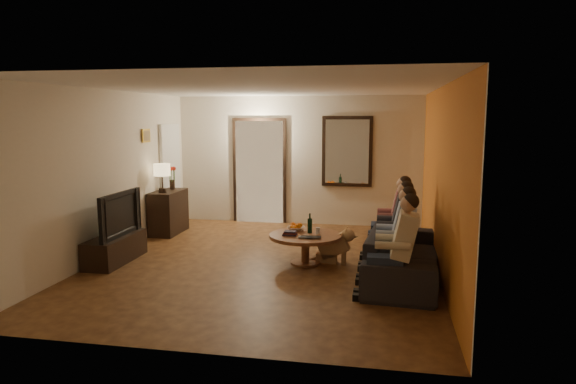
% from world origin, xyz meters
% --- Properties ---
extents(floor, '(5.00, 6.00, 0.01)m').
position_xyz_m(floor, '(0.00, 0.00, 0.00)').
color(floor, '#412311').
rests_on(floor, ground).
extents(ceiling, '(5.00, 6.00, 0.01)m').
position_xyz_m(ceiling, '(0.00, 0.00, 2.60)').
color(ceiling, white).
rests_on(ceiling, back_wall).
extents(back_wall, '(5.00, 0.02, 2.60)m').
position_xyz_m(back_wall, '(0.00, 3.00, 1.30)').
color(back_wall, beige).
rests_on(back_wall, floor).
extents(front_wall, '(5.00, 0.02, 2.60)m').
position_xyz_m(front_wall, '(0.00, -3.00, 1.30)').
color(front_wall, beige).
rests_on(front_wall, floor).
extents(left_wall, '(0.02, 6.00, 2.60)m').
position_xyz_m(left_wall, '(-2.50, 0.00, 1.30)').
color(left_wall, beige).
rests_on(left_wall, floor).
extents(right_wall, '(0.02, 6.00, 2.60)m').
position_xyz_m(right_wall, '(2.50, 0.00, 1.30)').
color(right_wall, beige).
rests_on(right_wall, floor).
extents(orange_accent, '(0.01, 6.00, 2.60)m').
position_xyz_m(orange_accent, '(2.49, 0.00, 1.30)').
color(orange_accent, orange).
rests_on(orange_accent, right_wall).
extents(kitchen_doorway, '(1.00, 0.06, 2.10)m').
position_xyz_m(kitchen_doorway, '(-0.80, 2.98, 1.05)').
color(kitchen_doorway, '#FFE0A5').
rests_on(kitchen_doorway, floor).
extents(door_trim, '(1.12, 0.04, 2.22)m').
position_xyz_m(door_trim, '(-0.80, 2.97, 1.05)').
color(door_trim, black).
rests_on(door_trim, floor).
extents(fridge_glimpse, '(0.45, 0.03, 1.70)m').
position_xyz_m(fridge_glimpse, '(-0.55, 2.98, 0.90)').
color(fridge_glimpse, silver).
rests_on(fridge_glimpse, floor).
extents(mirror_frame, '(1.00, 0.05, 1.40)m').
position_xyz_m(mirror_frame, '(1.00, 2.96, 1.50)').
color(mirror_frame, black).
rests_on(mirror_frame, back_wall).
extents(mirror_glass, '(0.86, 0.02, 1.26)m').
position_xyz_m(mirror_glass, '(1.00, 2.93, 1.50)').
color(mirror_glass, white).
rests_on(mirror_glass, back_wall).
extents(white_door, '(0.06, 0.85, 2.04)m').
position_xyz_m(white_door, '(-2.46, 2.30, 1.02)').
color(white_door, white).
rests_on(white_door, floor).
extents(framed_art, '(0.03, 0.28, 0.24)m').
position_xyz_m(framed_art, '(-2.47, 1.30, 1.85)').
color(framed_art, '#B28C33').
rests_on(framed_art, left_wall).
extents(art_canvas, '(0.01, 0.22, 0.18)m').
position_xyz_m(art_canvas, '(-2.46, 1.30, 1.85)').
color(art_canvas, brown).
rests_on(art_canvas, left_wall).
extents(dresser, '(0.45, 0.91, 0.81)m').
position_xyz_m(dresser, '(-2.25, 1.65, 0.40)').
color(dresser, black).
rests_on(dresser, floor).
extents(table_lamp, '(0.30, 0.30, 0.54)m').
position_xyz_m(table_lamp, '(-2.25, 1.43, 1.08)').
color(table_lamp, beige).
rests_on(table_lamp, dresser).
extents(flower_vase, '(0.14, 0.14, 0.44)m').
position_xyz_m(flower_vase, '(-2.25, 1.87, 1.03)').
color(flower_vase, red).
rests_on(flower_vase, dresser).
extents(tv_stand, '(0.45, 1.21, 0.40)m').
position_xyz_m(tv_stand, '(-2.25, -0.33, 0.20)').
color(tv_stand, black).
rests_on(tv_stand, floor).
extents(tv, '(1.16, 0.15, 0.67)m').
position_xyz_m(tv, '(-2.25, -0.33, 0.74)').
color(tv, black).
rests_on(tv, tv_stand).
extents(sofa, '(2.38, 1.11, 0.67)m').
position_xyz_m(sofa, '(2.02, -0.34, 0.34)').
color(sofa, black).
rests_on(sofa, floor).
extents(person_a, '(0.60, 0.40, 1.20)m').
position_xyz_m(person_a, '(1.92, -1.24, 0.60)').
color(person_a, tan).
rests_on(person_a, sofa).
extents(person_b, '(0.60, 0.40, 1.20)m').
position_xyz_m(person_b, '(1.92, -0.64, 0.60)').
color(person_b, tan).
rests_on(person_b, sofa).
extents(person_c, '(0.60, 0.40, 1.20)m').
position_xyz_m(person_c, '(1.92, -0.04, 0.60)').
color(person_c, tan).
rests_on(person_c, sofa).
extents(person_d, '(0.60, 0.40, 1.20)m').
position_xyz_m(person_d, '(1.92, 0.56, 0.60)').
color(person_d, tan).
rests_on(person_d, sofa).
extents(dog, '(0.57, 0.27, 0.56)m').
position_xyz_m(dog, '(1.01, 0.22, 0.28)').
color(dog, tan).
rests_on(dog, floor).
extents(coffee_table, '(1.12, 1.12, 0.45)m').
position_xyz_m(coffee_table, '(0.60, 0.10, 0.23)').
color(coffee_table, brown).
rests_on(coffee_table, floor).
extents(bowl, '(0.26, 0.26, 0.06)m').
position_xyz_m(bowl, '(0.42, 0.32, 0.48)').
color(bowl, white).
rests_on(bowl, coffee_table).
extents(oranges, '(0.20, 0.20, 0.08)m').
position_xyz_m(oranges, '(0.42, 0.32, 0.55)').
color(oranges, orange).
rests_on(oranges, bowl).
extents(wine_bottle, '(0.07, 0.07, 0.31)m').
position_xyz_m(wine_bottle, '(0.65, 0.20, 0.60)').
color(wine_bottle, black).
rests_on(wine_bottle, coffee_table).
extents(wine_glass, '(0.06, 0.06, 0.10)m').
position_xyz_m(wine_glass, '(0.78, 0.15, 0.50)').
color(wine_glass, silver).
rests_on(wine_glass, coffee_table).
extents(book_stack, '(0.20, 0.15, 0.07)m').
position_xyz_m(book_stack, '(0.38, -0.00, 0.48)').
color(book_stack, black).
rests_on(book_stack, coffee_table).
extents(laptop, '(0.35, 0.24, 0.03)m').
position_xyz_m(laptop, '(0.70, -0.18, 0.46)').
color(laptop, black).
rests_on(laptop, coffee_table).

